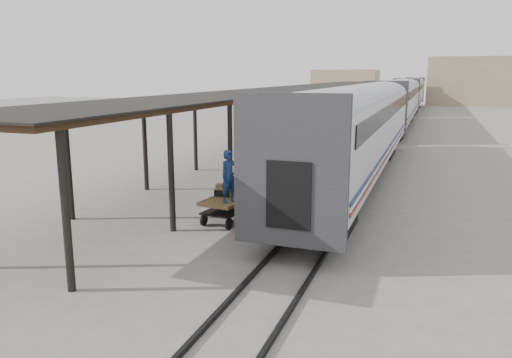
{
  "coord_description": "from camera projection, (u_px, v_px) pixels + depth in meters",
  "views": [
    {
      "loc": [
        6.61,
        -16.07,
        5.11
      ],
      "look_at": [
        1.15,
        -0.77,
        1.7
      ],
      "focal_mm": 35.0,
      "sensor_mm": 36.0,
      "label": 1
    }
  ],
  "objects": [
    {
      "name": "building_far",
      "position": [
        483.0,
        81.0,
        84.52
      ],
      "size": [
        18.0,
        10.0,
        8.0
      ],
      "primitive_type": "cube",
      "color": "tan",
      "rests_on": "ground"
    },
    {
      "name": "baggage_cart",
      "position": [
        230.0,
        203.0,
        17.69
      ],
      "size": [
        1.55,
        2.54,
        0.86
      ],
      "rotation": [
        0.0,
        0.0,
        -0.13
      ],
      "color": "brown",
      "rests_on": "ground"
    },
    {
      "name": "pedestrian",
      "position": [
        270.0,
        143.0,
        32.31
      ],
      "size": [
        0.94,
        0.48,
        1.54
      ],
      "primitive_type": "imported",
      "rotation": [
        0.0,
        0.0,
        3.26
      ],
      "color": "black",
      "rests_on": "ground"
    },
    {
      "name": "ground",
      "position": [
        233.0,
        219.0,
        18.04
      ],
      "size": [
        160.0,
        160.0,
        0.0
      ],
      "primitive_type": "plane",
      "color": "slate",
      "rests_on": "ground"
    },
    {
      "name": "suitcase_stack",
      "position": [
        232.0,
        190.0,
        17.95
      ],
      "size": [
        1.21,
        1.02,
        0.57
      ],
      "rotation": [
        0.0,
        0.0,
        -0.13
      ],
      "color": "#3B3A3D",
      "rests_on": "baggage_cart"
    },
    {
      "name": "rails",
      "position": [
        396.0,
        128.0,
        48.32
      ],
      "size": [
        1.54,
        150.0,
        0.12
      ],
      "color": "black",
      "rests_on": "ground"
    },
    {
      "name": "building_left",
      "position": [
        345.0,
        86.0,
        96.3
      ],
      "size": [
        12.0,
        8.0,
        6.0
      ],
      "primitive_type": "cube",
      "color": "tan",
      "rests_on": "ground"
    },
    {
      "name": "porter",
      "position": [
        229.0,
        176.0,
        16.78
      ],
      "size": [
        0.69,
        0.78,
        1.79
      ],
      "primitive_type": "imported",
      "rotation": [
        0.0,
        0.0,
        1.07
      ],
      "color": "navy",
      "rests_on": "baggage_cart"
    },
    {
      "name": "train",
      "position": [
        398.0,
        100.0,
        47.59
      ],
      "size": [
        3.45,
        76.01,
        4.01
      ],
      "color": "silver",
      "rests_on": "ground"
    },
    {
      "name": "luggage_tug",
      "position": [
        300.0,
        142.0,
        33.51
      ],
      "size": [
        0.99,
        1.62,
        1.43
      ],
      "rotation": [
        0.0,
        0.0,
        -0.0
      ],
      "color": "maroon",
      "rests_on": "ground"
    },
    {
      "name": "canopy",
      "position": [
        306.0,
        88.0,
        40.46
      ],
      "size": [
        4.9,
        64.3,
        4.15
      ],
      "color": "#422B19",
      "rests_on": "ground"
    }
  ]
}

